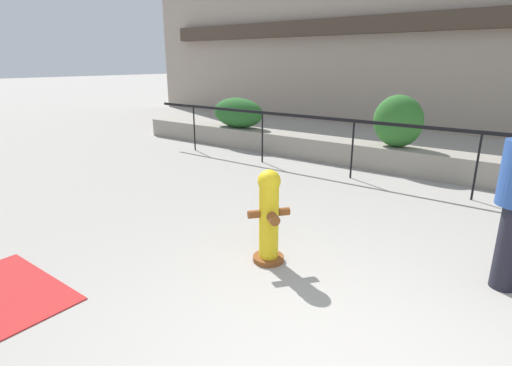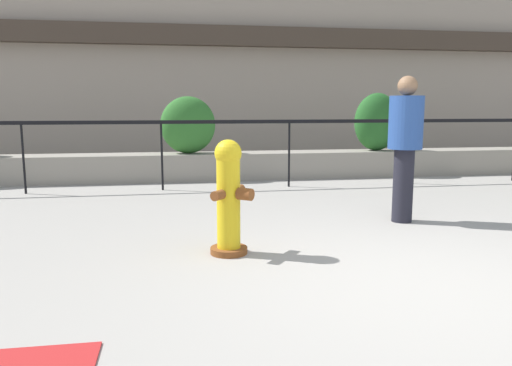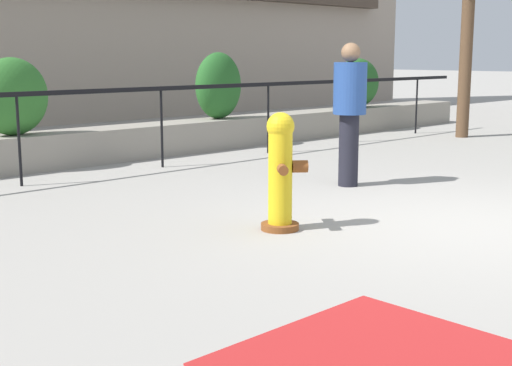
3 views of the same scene
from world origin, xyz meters
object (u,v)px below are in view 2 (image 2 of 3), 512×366
Objects in this scene: hedge_bush_1 at (188,125)px; fire_hydrant at (229,196)px; hedge_bush_2 at (377,122)px; pedestrian at (405,140)px.

hedge_bush_1 reaches higher than fire_hydrant.
hedge_bush_2 is at bearing 54.24° from fire_hydrant.
pedestrian reaches higher than hedge_bush_2.
pedestrian is (2.21, 0.97, 0.44)m from fire_hydrant.
hedge_bush_1 is at bearing 122.03° from pedestrian.
hedge_bush_2 is 6.00m from fire_hydrant.
hedge_bush_2 reaches higher than fire_hydrant.
fire_hydrant is 0.62× the size of pedestrian.
hedge_bush_2 is 0.65× the size of pedestrian.
hedge_bush_2 is (3.71, 0.00, 0.04)m from hedge_bush_1.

